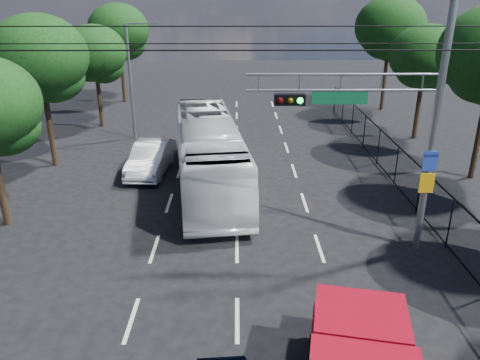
{
  "coord_description": "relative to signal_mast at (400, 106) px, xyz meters",
  "views": [
    {
      "loc": [
        0.0,
        -6.85,
        8.59
      ],
      "look_at": [
        0.11,
        7.69,
        2.8
      ],
      "focal_mm": 35.0,
      "sensor_mm": 36.0,
      "label": 1
    }
  ],
  "objects": [
    {
      "name": "tree_left_e",
      "position": [
        -14.87,
        25.03,
        0.29
      ],
      "size": [
        4.92,
        4.92,
        7.99
      ],
      "color": "black",
      "rests_on": "ground"
    },
    {
      "name": "tree_left_d",
      "position": [
        -14.67,
        17.03,
        -0.52
      ],
      "size": [
        4.2,
        4.2,
        6.83
      ],
      "color": "black",
      "rests_on": "ground"
    },
    {
      "name": "signal_mast",
      "position": [
        0.0,
        0.0,
        0.0
      ],
      "size": [
        6.43,
        0.39,
        9.5
      ],
      "color": "slate",
      "rests_on": "ground"
    },
    {
      "name": "tree_right_e",
      "position": [
        6.33,
        22.03,
        0.69
      ],
      "size": [
        5.28,
        5.28,
        8.58
      ],
      "color": "black",
      "rests_on": "ground"
    },
    {
      "name": "tree_right_d",
      "position": [
        6.13,
        14.03,
        -0.39
      ],
      "size": [
        4.32,
        4.32,
        7.02
      ],
      "color": "black",
      "rests_on": "ground"
    },
    {
      "name": "white_bus",
      "position": [
        -6.63,
        6.05,
        -3.6
      ],
      "size": [
        4.31,
        12.04,
        3.28
      ],
      "primitive_type": "imported",
      "rotation": [
        0.0,
        0.0,
        0.13
      ],
      "color": "white",
      "rests_on": "ground"
    },
    {
      "name": "fence_right",
      "position": [
        2.32,
        4.18,
        -4.21
      ],
      "size": [
        0.06,
        34.03,
        2.0
      ],
      "color": "black",
      "rests_on": "ground"
    },
    {
      "name": "lane_markings",
      "position": [
        -5.28,
        6.01,
        -5.24
      ],
      "size": [
        6.12,
        38.0,
        0.01
      ],
      "color": "beige",
      "rests_on": "ground"
    },
    {
      "name": "tree_left_c",
      "position": [
        -15.07,
        9.03,
        0.15
      ],
      "size": [
        4.8,
        4.8,
        7.8
      ],
      "color": "black",
      "rests_on": "ground"
    },
    {
      "name": "white_van",
      "position": [
        -9.7,
        7.89,
        -4.46
      ],
      "size": [
        2.02,
        4.85,
        1.56
      ],
      "primitive_type": "imported",
      "rotation": [
        0.0,
        0.0,
        -0.08
      ],
      "color": "silver",
      "rests_on": "ground"
    },
    {
      "name": "streetlight_left",
      "position": [
        -11.62,
        14.01,
        -1.3
      ],
      "size": [
        2.09,
        0.22,
        7.08
      ],
      "color": "slate",
      "rests_on": "ground"
    },
    {
      "name": "utility_wires",
      "position": [
        -5.28,
        0.84,
        1.99
      ],
      "size": [
        22.0,
        5.04,
        0.74
      ],
      "color": "black",
      "rests_on": "ground"
    }
  ]
}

